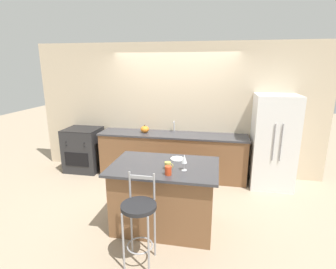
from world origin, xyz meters
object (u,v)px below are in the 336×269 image
dinner_plate (177,159)px  oven_range (84,149)px  wine_glass (184,159)px  pumpkin_decoration (145,129)px  bar_stool_near (139,216)px  tumbler_cup (168,171)px  coffee_mug (168,166)px  refrigerator (273,142)px

dinner_plate → oven_range: bearing=147.6°
wine_glass → pumpkin_decoration: size_ratio=1.23×
bar_stool_near → tumbler_cup: bearing=62.6°
bar_stool_near → coffee_mug: (0.20, 0.65, 0.36)m
pumpkin_decoration → refrigerator: bearing=-1.3°
dinner_plate → wine_glass: (0.15, -0.39, 0.14)m
coffee_mug → pumpkin_decoration: pumpkin_decoration is taller
wine_glass → coffee_mug: bearing=-179.2°
oven_range → dinner_plate: 2.76m
oven_range → wine_glass: 3.13m
wine_glass → refrigerator: bearing=51.7°
dinner_plate → pumpkin_decoration: bearing=121.5°
tumbler_cup → coffee_mug: bearing=101.9°
bar_stool_near → pumpkin_decoration: 2.63m
dinner_plate → tumbler_cup: tumbler_cup is taller
refrigerator → dinner_plate: 2.13m
bar_stool_near → dinner_plate: (0.27, 1.05, 0.32)m
bar_stool_near → wine_glass: 0.91m
wine_glass → tumbler_cup: bearing=-133.3°
bar_stool_near → wine_glass: (0.42, 0.66, 0.47)m
tumbler_cup → pumpkin_decoration: 2.24m
oven_range → dinner_plate: (2.30, -1.46, 0.47)m
tumbler_cup → pumpkin_decoration: pumpkin_decoration is taller
wine_glass → pumpkin_decoration: wine_glass is taller
wine_glass → tumbler_cup: 0.27m
coffee_mug → refrigerator: bearing=47.8°
refrigerator → coffee_mug: 2.45m
wine_glass → pumpkin_decoration: (-1.06, 1.87, -0.10)m
refrigerator → wine_glass: (-1.43, -1.81, 0.21)m
oven_range → bar_stool_near: bar_stool_near is taller
dinner_plate → tumbler_cup: bearing=-92.3°
refrigerator → coffee_mug: (-1.65, -1.82, 0.10)m
refrigerator → wine_glass: bearing=-128.3°
bar_stool_near → wine_glass: bearing=57.4°
bar_stool_near → dinner_plate: bar_stool_near is taller
refrigerator → pumpkin_decoration: (-2.49, 0.05, 0.11)m
dinner_plate → tumbler_cup: 0.58m
pumpkin_decoration → dinner_plate: bearing=-58.5°
bar_stool_near → tumbler_cup: bar_stool_near is taller
refrigerator → pumpkin_decoration: 2.50m
refrigerator → tumbler_cup: bearing=-128.8°
dinner_plate → tumbler_cup: size_ratio=1.76×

